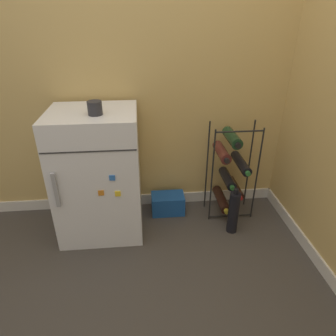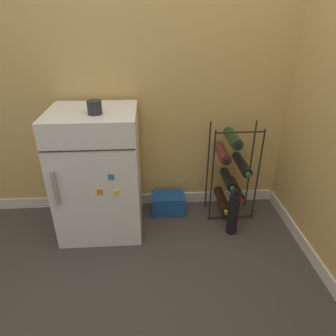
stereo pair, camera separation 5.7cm
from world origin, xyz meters
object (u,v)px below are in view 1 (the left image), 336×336
object	(u,v)px
wine_rack	(230,171)
loose_bottle_floor	(233,212)
soda_box	(168,203)
fridge_top_cup	(95,108)
mini_fridge	(99,174)

from	to	relation	value
wine_rack	loose_bottle_floor	distance (m)	0.33
soda_box	loose_bottle_floor	bearing A→B (deg)	-32.28
wine_rack	fridge_top_cup	world-z (taller)	fridge_top_cup
wine_rack	soda_box	world-z (taller)	wine_rack
soda_box	loose_bottle_floor	distance (m)	0.55
wine_rack	mini_fridge	bearing A→B (deg)	-174.43
mini_fridge	loose_bottle_floor	bearing A→B (deg)	-8.60
fridge_top_cup	loose_bottle_floor	xyz separation A→B (m)	(0.92, -0.07, -0.79)
mini_fridge	wine_rack	bearing A→B (deg)	5.57
soda_box	fridge_top_cup	distance (m)	1.02
loose_bottle_floor	soda_box	bearing A→B (deg)	147.72
fridge_top_cup	mini_fridge	bearing A→B (deg)	117.00
loose_bottle_floor	wine_rack	bearing A→B (deg)	85.85
fridge_top_cup	loose_bottle_floor	size ratio (longest dim) A/B	0.24
mini_fridge	fridge_top_cup	xyz separation A→B (m)	(0.04, -0.08, 0.50)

